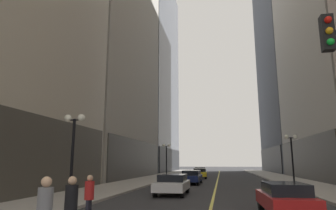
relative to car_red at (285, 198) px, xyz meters
The scene contains 16 objects.
ground_plane 26.58m from the car_red, 96.60° to the left, with size 200.00×200.00×0.00m, color #2D2D30.
sidewalk_left 28.72m from the car_red, 113.18° to the left, with size 4.50×78.00×0.15m, color #9E9991.
sidewalk_right 26.91m from the car_red, 78.86° to the left, with size 4.50×78.00×0.15m, color #9E9991.
lane_centre_stripe 26.58m from the car_red, 96.60° to the left, with size 0.16×70.00×0.01m, color #E5D64C.
building_left_far 59.47m from the car_red, 110.92° to the left, with size 12.38×26.00×46.77m.
building_right_far 58.08m from the car_red, 75.51° to the left, with size 11.87×26.00×48.78m.
car_red is the anchor object (origin of this frame).
car_white 9.06m from the car_red, 129.62° to the left, with size 1.95×4.34×1.32m.
car_navy 17.67m from the car_red, 108.10° to the left, with size 1.90×4.83×1.32m.
car_yellow 27.42m from the car_red, 101.34° to the left, with size 2.01×4.62×1.32m.
car_blue 36.08m from the car_red, 99.49° to the left, with size 1.97×4.67×1.32m.
pedestrian_in_black_coat 8.44m from the car_red, 140.11° to the right, with size 0.38×0.38×1.77m.
pedestrian_in_red_jacket 7.71m from the car_red, 159.38° to the right, with size 0.36×0.36×1.68m.
street_lamp_left_near 9.79m from the car_red, behind, with size 1.06×0.36×4.43m.
street_lamp_left_far 26.31m from the car_red, 111.16° to the left, with size 1.06×0.36×4.43m.
street_lamp_right_mid 13.88m from the car_red, 75.80° to the left, with size 1.06×0.36×4.43m.
Camera 1 is at (0.59, -4.35, 2.15)m, focal length 31.17 mm.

